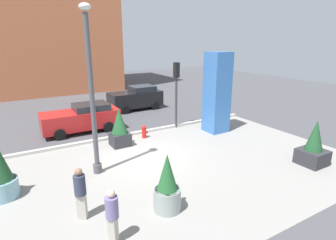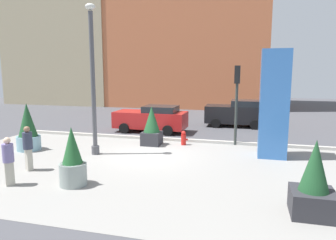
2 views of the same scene
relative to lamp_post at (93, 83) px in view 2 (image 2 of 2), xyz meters
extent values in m
plane|color=#47474C|center=(2.36, 4.50, -3.28)|extent=(60.00, 60.00, 0.00)
cube|color=gray|center=(2.36, -1.50, -3.28)|extent=(18.00, 10.00, 0.02)
cube|color=#B7B2A8|center=(2.36, 3.62, -3.20)|extent=(18.00, 0.24, 0.16)
cylinder|color=#4C4C51|center=(0.00, 0.00, -3.08)|extent=(0.36, 0.36, 0.40)
cylinder|color=#4C4C51|center=(0.00, 0.00, -0.08)|extent=(0.20, 0.20, 6.41)
ellipsoid|color=silver|center=(0.00, 0.00, 3.31)|extent=(0.44, 0.44, 0.28)
cube|color=#3870BC|center=(7.88, 1.71, -0.90)|extent=(1.22, 1.22, 4.77)
cylinder|color=gray|center=(1.18, -3.81, -2.89)|extent=(0.91, 0.91, 0.78)
cylinder|color=#382819|center=(1.18, -3.81, -2.52)|extent=(0.84, 0.84, 0.04)
cone|color=#235B2D|center=(1.18, -3.81, -1.88)|extent=(0.67, 0.67, 1.24)
cylinder|color=#7AA8B7|center=(-3.51, -0.13, -2.93)|extent=(1.12, 1.12, 0.70)
cylinder|color=#382819|center=(-3.51, -0.13, -2.60)|extent=(1.03, 1.03, 0.04)
cone|color=#1E4C28|center=(-3.51, -0.13, -1.77)|extent=(0.88, 0.88, 1.62)
cube|color=#2D2D33|center=(8.58, -4.16, -2.93)|extent=(1.13, 1.13, 0.69)
cylinder|color=#382819|center=(8.58, -4.16, -2.61)|extent=(1.08, 1.08, 0.04)
cone|color=#1E4C28|center=(8.58, -4.16, -1.89)|extent=(0.78, 0.78, 1.39)
cube|color=#2D2D33|center=(1.97, 2.43, -2.93)|extent=(0.97, 0.97, 0.70)
cylinder|color=#382819|center=(1.97, 2.43, -2.60)|extent=(0.92, 0.92, 0.04)
cone|color=#1E4C28|center=(1.97, 2.43, -1.92)|extent=(0.85, 0.85, 1.34)
cylinder|color=red|center=(3.58, 2.84, -3.01)|extent=(0.26, 0.26, 0.55)
sphere|color=red|center=(3.58, 2.84, -2.65)|extent=(0.24, 0.24, 0.24)
cylinder|color=red|center=(3.75, 2.84, -2.98)|extent=(0.12, 0.10, 0.10)
cylinder|color=#333833|center=(6.19, 3.54, -1.68)|extent=(0.14, 0.14, 3.20)
cube|color=black|center=(6.19, 3.54, 0.37)|extent=(0.28, 0.32, 0.90)
sphere|color=red|center=(6.19, 3.71, 0.10)|extent=(0.18, 0.18, 0.18)
cube|color=red|center=(0.79, 5.86, -2.50)|extent=(4.55, 1.96, 1.01)
cube|color=#1E2328|center=(1.47, 5.84, -1.80)|extent=(2.06, 1.69, 0.38)
cylinder|color=black|center=(-0.62, 4.93, -2.96)|extent=(0.64, 0.23, 0.64)
cylinder|color=black|center=(-0.59, 6.82, -2.96)|extent=(0.64, 0.23, 0.64)
cylinder|color=black|center=(2.18, 4.89, -2.96)|extent=(0.64, 0.23, 0.64)
cylinder|color=black|center=(2.21, 6.78, -2.96)|extent=(0.64, 0.23, 0.64)
cube|color=black|center=(5.92, 9.20, -2.43)|extent=(4.18, 1.91, 1.16)
cube|color=#1E2328|center=(6.55, 9.21, -1.65)|extent=(1.89, 1.65, 0.40)
cylinder|color=black|center=(4.66, 8.26, -2.96)|extent=(0.64, 0.23, 0.64)
cylinder|color=black|center=(4.62, 10.09, -2.96)|extent=(0.64, 0.23, 0.64)
cylinder|color=black|center=(7.23, 8.31, -2.96)|extent=(0.64, 0.23, 0.64)
cylinder|color=black|center=(7.19, 10.14, -2.96)|extent=(0.64, 0.23, 0.64)
cube|color=#B2AD9E|center=(-1.35, -2.83, -2.85)|extent=(0.34, 0.32, 0.87)
cylinder|color=#33384C|center=(-1.35, -2.83, -2.09)|extent=(0.49, 0.49, 0.65)
sphere|color=#8C664C|center=(-1.35, -2.83, -1.65)|extent=(0.23, 0.23, 0.23)
cube|color=#B2AD9E|center=(-0.88, -4.37, -2.87)|extent=(0.34, 0.34, 0.83)
cylinder|color=slate|center=(-0.88, -4.37, -2.15)|extent=(0.51, 0.51, 0.62)
sphere|color=beige|center=(-0.88, -4.37, -1.72)|extent=(0.22, 0.22, 0.22)
cube|color=#C66B42|center=(-0.38, 22.61, 6.90)|extent=(17.71, 9.97, 20.36)
cube|color=tan|center=(-14.59, 21.83, 6.87)|extent=(12.79, 8.69, 20.31)
camera|label=1|loc=(-2.89, -10.70, 2.23)|focal=29.58mm
camera|label=2|loc=(6.87, -12.79, 0.57)|focal=33.43mm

